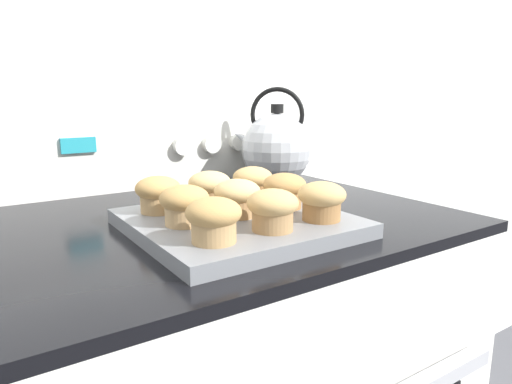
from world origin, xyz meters
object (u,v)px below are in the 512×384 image
at_px(muffin_r0_c2, 322,200).
at_px(muffin_r2_c1, 210,187).
at_px(muffin_r1_c2, 284,189).
at_px(muffin_r0_c0, 214,218).
at_px(muffin_r0_c1, 273,209).
at_px(muffin_r1_c0, 185,204).
at_px(muffin_r1_c1, 237,197).
at_px(muffin_r2_c2, 253,182).
at_px(tea_kettle, 276,147).
at_px(muffin_r2_c0, 158,193).
at_px(muffin_pan, 237,223).

xyz_separation_m(muffin_r0_c2, muffin_r2_c1, (-0.09, 0.17, 0.00)).
bearing_deg(muffin_r1_c2, muffin_r0_c0, -152.88).
xyz_separation_m(muffin_r0_c1, muffin_r1_c0, (-0.09, 0.09, 0.00)).
relative_size(muffin_r1_c0, muffin_r1_c1, 1.00).
bearing_deg(muffin_r0_c0, muffin_r0_c2, 0.97).
distance_m(muffin_r0_c0, muffin_r2_c2, 0.25).
distance_m(muffin_r1_c1, tea_kettle, 0.38).
xyz_separation_m(muffin_r1_c2, tea_kettle, (0.18, 0.27, 0.03)).
bearing_deg(muffin_r0_c2, tea_kettle, 63.46).
bearing_deg(tea_kettle, muffin_r1_c2, -123.76).
bearing_deg(muffin_r2_c0, muffin_pan, -44.78).
distance_m(muffin_r1_c1, muffin_r2_c2, 0.12).
bearing_deg(muffin_r0_c0, muffin_pan, 45.39).
distance_m(muffin_pan, muffin_r2_c2, 0.13).
relative_size(muffin_r0_c0, muffin_r1_c2, 1.00).
relative_size(muffin_r2_c0, muffin_r2_c2, 1.00).
height_order(muffin_r1_c2, muffin_r2_c0, same).
bearing_deg(muffin_pan, muffin_r1_c1, -110.42).
relative_size(muffin_pan, muffin_r2_c2, 4.32).
xyz_separation_m(muffin_r0_c2, muffin_r1_c0, (-0.18, 0.09, 0.00)).
bearing_deg(muffin_r0_c1, muffin_r1_c2, 45.68).
bearing_deg(muffin_r1_c1, muffin_r1_c0, 178.22).
bearing_deg(muffin_r1_c0, muffin_r2_c0, 92.50).
bearing_deg(muffin_r1_c1, muffin_r0_c1, -89.05).
relative_size(muffin_r1_c1, muffin_r1_c2, 1.00).
distance_m(muffin_r0_c0, tea_kettle, 0.51).
height_order(muffin_r0_c1, tea_kettle, tea_kettle).
distance_m(muffin_r0_c0, muffin_r0_c1, 0.09).
bearing_deg(muffin_r2_c2, tea_kettle, 44.57).
height_order(muffin_r0_c0, muffin_r0_c2, same).
bearing_deg(muffin_r2_c1, muffin_pan, -89.83).
xyz_separation_m(muffin_pan, muffin_r1_c0, (-0.09, 0.00, 0.04)).
xyz_separation_m(muffin_pan, muffin_r1_c1, (-0.00, -0.00, 0.04)).
bearing_deg(tea_kettle, muffin_r0_c1, -126.79).
bearing_deg(muffin_pan, muffin_r2_c2, 45.60).
bearing_deg(muffin_pan, muffin_r0_c1, -89.39).
bearing_deg(muffin_r1_c0, muffin_pan, -0.84).
height_order(muffin_r1_c2, muffin_r2_c2, same).
xyz_separation_m(muffin_r2_c0, muffin_r2_c1, (0.09, -0.00, 0.00)).
height_order(muffin_r0_c0, muffin_r1_c0, same).
distance_m(muffin_r0_c2, muffin_r2_c2, 0.17).
height_order(muffin_r0_c1, muffin_r1_c1, same).
bearing_deg(muffin_r2_c0, muffin_r1_c1, -45.39).
bearing_deg(muffin_r2_c1, muffin_r0_c1, -89.61).
bearing_deg(muffin_r2_c2, muffin_r1_c2, -86.38).
bearing_deg(muffin_r1_c1, muffin_r0_c0, -134.89).
distance_m(muffin_r0_c0, muffin_r1_c2, 0.20).
bearing_deg(muffin_r2_c2, muffin_r2_c1, -179.70).
height_order(muffin_pan, muffin_r0_c0, muffin_r0_c0).
xyz_separation_m(muffin_r2_c1, muffin_r2_c2, (0.09, 0.00, 0.00)).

